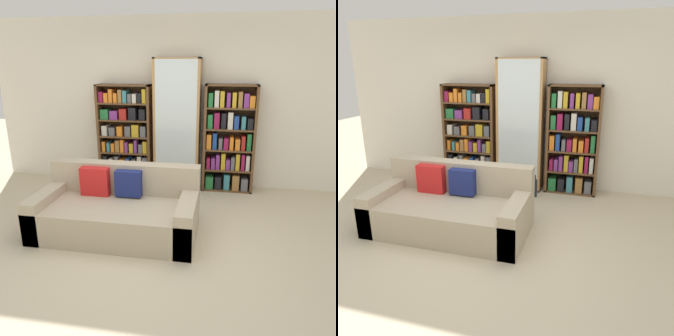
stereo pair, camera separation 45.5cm
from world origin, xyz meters
TOP-DOWN VIEW (x-y plane):
  - ground_plane at (0.00, 0.00)m, footprint 16.00×16.00m
  - wall_back at (0.00, 2.31)m, footprint 6.35×0.06m
  - couch at (-0.47, 0.42)m, footprint 1.92×0.96m
  - bookshelf_left at (-0.85, 2.10)m, footprint 0.88×0.32m
  - display_cabinet at (0.01, 2.09)m, footprint 0.72×0.36m
  - bookshelf_right at (0.84, 2.10)m, footprint 0.80×0.32m
  - wine_bottle at (0.33, 1.72)m, footprint 0.07×0.07m

SIDE VIEW (x-z plane):
  - ground_plane at x=0.00m, z-range 0.00..0.00m
  - wine_bottle at x=0.33m, z-range -0.03..0.32m
  - couch at x=-0.47m, z-range -0.12..0.66m
  - bookshelf_right at x=0.84m, z-range -0.03..1.66m
  - bookshelf_left at x=-0.85m, z-range -0.02..1.65m
  - display_cabinet at x=0.01m, z-range -0.01..2.06m
  - wall_back at x=0.00m, z-range 0.00..2.70m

